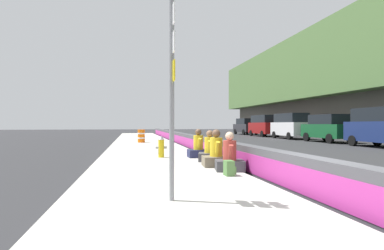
# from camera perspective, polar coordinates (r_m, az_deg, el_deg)

# --- Properties ---
(ground_plane) EXTENTS (160.00, 160.00, 0.00)m
(ground_plane) POSITION_cam_1_polar(r_m,az_deg,el_deg) (6.55, 22.43, -13.12)
(ground_plane) COLOR #2B2B2D
(ground_plane) RESTS_ON ground
(sidewalk_strip) EXTENTS (80.00, 4.40, 0.14)m
(sidewalk_strip) POSITION_cam_1_polar(r_m,az_deg,el_deg) (5.56, -1.75, -14.78)
(sidewalk_strip) COLOR #B5B2A8
(sidewalk_strip) RESTS_ON ground_plane
(jersey_barrier) EXTENTS (76.00, 0.45, 0.85)m
(jersey_barrier) POSITION_cam_1_polar(r_m,az_deg,el_deg) (6.46, 22.41, -9.47)
(jersey_barrier) COLOR #47474C
(jersey_barrier) RESTS_ON ground_plane
(route_sign_post) EXTENTS (0.44, 0.09, 3.60)m
(route_sign_post) POSITION_cam_1_polar(r_m,az_deg,el_deg) (5.46, -3.77, 7.84)
(route_sign_post) COLOR gray
(route_sign_post) RESTS_ON sidewalk_strip
(fire_hydrant) EXTENTS (0.26, 0.46, 0.88)m
(fire_hydrant) POSITION_cam_1_polar(r_m,az_deg,el_deg) (12.47, -5.82, -4.02)
(fire_hydrant) COLOR gold
(fire_hydrant) RESTS_ON sidewalk_strip
(seated_person_foreground) EXTENTS (0.83, 0.93, 1.14)m
(seated_person_foreground) POSITION_cam_1_polar(r_m,az_deg,el_deg) (8.98, 7.10, -6.27)
(seated_person_foreground) COLOR #424247
(seated_person_foreground) RESTS_ON sidewalk_strip
(seated_person_middle) EXTENTS (0.79, 0.91, 1.19)m
(seated_person_middle) POSITION_cam_1_polar(r_m,az_deg,el_deg) (9.86, 4.57, -5.59)
(seated_person_middle) COLOR #706651
(seated_person_middle) RESTS_ON sidewalk_strip
(seated_person_rear) EXTENTS (0.88, 0.97, 1.13)m
(seated_person_rear) POSITION_cam_1_polar(r_m,az_deg,el_deg) (11.15, 3.36, -5.00)
(seated_person_rear) COLOR #424247
(seated_person_rear) RESTS_ON sidewalk_strip
(seated_person_far) EXTENTS (0.74, 0.83, 1.16)m
(seated_person_far) POSITION_cam_1_polar(r_m,az_deg,el_deg) (12.47, 1.20, -4.41)
(seated_person_far) COLOR #23284C
(seated_person_far) RESTS_ON sidewalk_strip
(backpack) EXTENTS (0.32, 0.28, 0.40)m
(backpack) POSITION_cam_1_polar(r_m,az_deg,el_deg) (8.14, 7.05, -8.08)
(backpack) COLOR #4C7A3D
(backpack) RESTS_ON sidewalk_strip
(construction_barrel) EXTENTS (0.54, 0.54, 0.95)m
(construction_barrel) POSITION_cam_1_polar(r_m,az_deg,el_deg) (22.56, -9.53, -2.05)
(construction_barrel) COLOR orange
(construction_barrel) RESTS_ON sidewalk_strip
(parked_car_third) EXTENTS (5.17, 2.24, 2.56)m
(parked_car_third) POSITION_cam_1_polar(r_m,az_deg,el_deg) (22.65, 32.45, -0.21)
(parked_car_third) COLOR navy
(parked_car_third) RESTS_ON ground_plane
(parked_car_fourth) EXTENTS (4.82, 2.11, 2.28)m
(parked_car_fourth) POSITION_cam_1_polar(r_m,az_deg,el_deg) (27.26, 24.18, -0.49)
(parked_car_fourth) COLOR #145128
(parked_car_fourth) RESTS_ON ground_plane
(parked_car_midline) EXTENTS (5.17, 2.24, 2.56)m
(parked_car_midline) POSITION_cam_1_polar(r_m,az_deg,el_deg) (32.04, 18.02, -0.07)
(parked_car_midline) COLOR silver
(parked_car_midline) RESTS_ON ground_plane
(parked_car_far) EXTENTS (5.11, 2.12, 2.56)m
(parked_car_far) POSITION_cam_1_polar(r_m,az_deg,el_deg) (37.50, 13.39, -0.03)
(parked_car_far) COLOR maroon
(parked_car_far) RESTS_ON ground_plane
(parked_car_farther) EXTENTS (4.86, 2.19, 2.28)m
(parked_car_farther) POSITION_cam_1_polar(r_m,az_deg,el_deg) (43.55, 10.05, -0.22)
(parked_car_farther) COLOR #28282D
(parked_car_farther) RESTS_ON ground_plane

